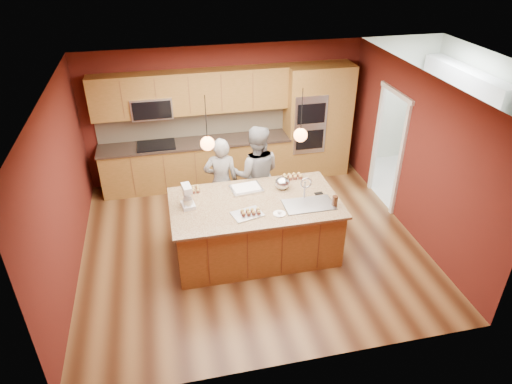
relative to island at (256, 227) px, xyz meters
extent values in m
plane|color=#442513|center=(-0.03, 0.25, -0.49)|extent=(5.50, 5.50, 0.00)
plane|color=white|center=(-0.03, 0.25, 2.21)|extent=(5.50, 5.50, 0.00)
plane|color=#531913|center=(-0.03, 2.75, 0.86)|extent=(5.50, 0.00, 5.50)
plane|color=#531913|center=(-0.03, -2.25, 0.86)|extent=(5.50, 0.00, 5.50)
plane|color=#531913|center=(-2.78, 0.25, 0.86)|extent=(0.00, 5.00, 5.00)
plane|color=#531913|center=(2.72, 0.25, 0.86)|extent=(0.00, 5.00, 5.00)
cube|color=brown|center=(-0.68, 2.45, -0.04)|extent=(3.70, 0.60, 0.90)
cube|color=black|center=(-0.68, 2.44, 0.43)|extent=(3.74, 0.64, 0.04)
cube|color=beige|center=(-0.68, 2.74, 0.73)|extent=(3.70, 0.03, 0.56)
cube|color=brown|center=(-0.68, 2.57, 1.41)|extent=(3.70, 0.36, 0.80)
cube|color=black|center=(-1.43, 2.43, 0.46)|extent=(0.72, 0.52, 0.03)
cube|color=#B5B7BD|center=(-1.43, 2.55, 1.19)|extent=(0.76, 0.40, 0.40)
cube|color=brown|center=(1.57, 2.45, 0.66)|extent=(0.80, 0.60, 2.30)
cube|color=#B5B7BD|center=(1.57, 2.15, 0.71)|extent=(0.66, 0.04, 1.20)
cube|color=brown|center=(2.22, 2.45, 0.66)|extent=(0.50, 0.60, 2.30)
plane|color=beige|center=(3.62, 1.45, -0.49)|extent=(2.60, 2.60, 0.00)
plane|color=beige|center=(4.52, 1.45, 0.86)|extent=(0.00, 2.70, 2.70)
cube|color=white|center=(4.32, 1.45, 1.46)|extent=(0.35, 2.40, 0.75)
cylinder|color=black|center=(-0.69, 0.00, 1.86)|extent=(0.01, 0.01, 0.70)
sphere|color=orange|center=(-0.69, 0.00, 1.51)|extent=(0.20, 0.20, 0.20)
cylinder|color=black|center=(0.66, 0.00, 1.86)|extent=(0.01, 0.01, 0.70)
sphere|color=orange|center=(0.66, 0.00, 1.51)|extent=(0.20, 0.20, 0.20)
cube|color=brown|center=(-0.02, 0.00, -0.03)|extent=(2.49, 1.35, 0.91)
cube|color=tan|center=(-0.02, 0.00, 0.45)|extent=(2.59, 1.45, 0.04)
cube|color=#B5B7BD|center=(0.76, -0.25, 0.39)|extent=(0.75, 0.44, 0.18)
imported|color=black|center=(-0.39, 0.98, 0.32)|extent=(0.63, 0.44, 1.62)
imported|color=slate|center=(0.22, 0.98, 0.40)|extent=(0.98, 0.83, 1.77)
cube|color=silver|center=(-1.03, 0.09, 0.49)|extent=(0.22, 0.27, 0.06)
cube|color=silver|center=(-1.03, 0.19, 0.64)|extent=(0.10, 0.09, 0.24)
cube|color=silver|center=(-1.03, 0.11, 0.78)|extent=(0.15, 0.26, 0.09)
cylinder|color=silver|center=(-1.03, 0.05, 0.56)|extent=(0.14, 0.14, 0.13)
cube|color=silver|center=(-0.07, 0.40, 0.48)|extent=(0.53, 0.42, 0.03)
cube|color=white|center=(-0.07, 0.40, 0.50)|extent=(0.46, 0.34, 0.02)
cube|color=#B5B7BD|center=(-0.20, -0.32, 0.48)|extent=(0.50, 0.41, 0.02)
ellipsoid|color=silver|center=(0.50, 0.31, 0.56)|extent=(0.24, 0.24, 0.21)
cylinder|color=white|center=(0.26, -0.41, 0.47)|extent=(0.19, 0.19, 0.01)
cylinder|color=#341C0F|center=(1.14, -0.36, 0.55)|extent=(0.08, 0.08, 0.17)
cube|color=black|center=(1.02, 0.02, 0.47)|extent=(0.14, 0.08, 0.01)
cube|color=silver|center=(4.20, 1.04, -0.04)|extent=(0.69, 0.70, 0.90)
cube|color=silver|center=(4.14, 1.73, 0.06)|extent=(0.79, 0.81, 1.09)
camera|label=1|loc=(-1.28, -5.79, 4.18)|focal=32.00mm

